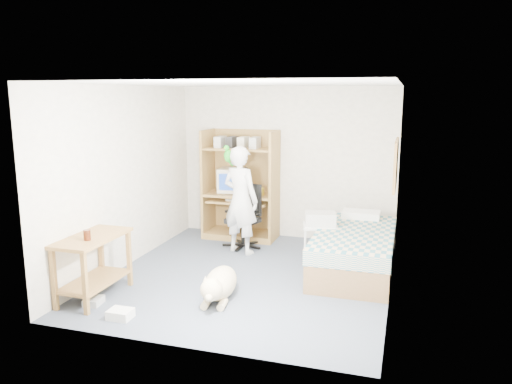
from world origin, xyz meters
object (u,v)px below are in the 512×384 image
bed (355,250)px  side_desk (93,257)px  office_chair (245,225)px  dog (219,284)px  person (241,200)px  printer_cart (320,238)px  computer_hutch (241,189)px

bed → side_desk: bearing=-147.5°
office_chair → dog: bearing=-61.4°
side_desk → person: 2.43m
side_desk → office_chair: 2.67m
person → printer_cart: bearing=-168.6°
bed → person: bearing=169.6°
bed → side_desk: (-2.85, -1.82, 0.21)m
computer_hutch → side_desk: (-0.85, -2.94, -0.33)m
computer_hutch → person: computer_hutch is taller
office_chair → bed: bearing=-0.6°
computer_hutch → bed: 2.35m
computer_hutch → printer_cart: 1.83m
bed → office_chair: office_chair is taller
person → dog: 1.89m
bed → office_chair: (-1.78, 0.62, 0.06)m
office_chair → printer_cart: size_ratio=1.73×
computer_hutch → side_desk: size_ratio=1.80×
person → dog: size_ratio=1.45×
person → side_desk: bearing=81.4°
bed → person: (-1.74, 0.32, 0.53)m
dog → printer_cart: (0.91, 1.59, 0.19)m
side_desk → printer_cart: (2.34, 1.98, -0.12)m
bed → side_desk: side_desk is taller
person → dog: (0.33, -1.75, -0.63)m
computer_hutch → office_chair: computer_hutch is taller
side_desk → dog: size_ratio=0.89×
dog → side_desk: bearing=-172.5°
bed → person: size_ratio=1.24×
person → printer_cart: (1.24, -0.16, -0.44)m
office_chair → dog: (0.36, -2.05, -0.17)m
side_desk → person: (1.11, 2.14, 0.32)m
computer_hutch → bed: (2.00, -1.12, -0.53)m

